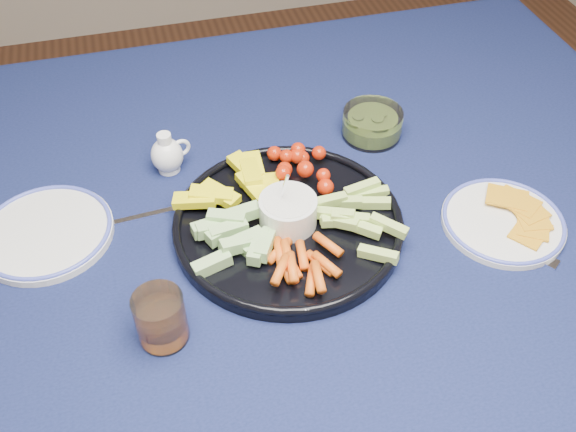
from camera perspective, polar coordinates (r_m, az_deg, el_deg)
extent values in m
plane|color=brown|center=(1.67, -4.00, -17.58)|extent=(4.00, 4.00, 0.00)
cylinder|color=#472C17|center=(1.83, 15.12, 5.17)|extent=(0.07, 0.07, 0.70)
cube|color=#472C17|center=(1.08, -5.89, 0.10)|extent=(1.60, 1.00, 0.04)
cube|color=#0D1537|center=(1.06, -5.98, 0.98)|extent=(1.66, 1.06, 0.01)
cube|color=#0D1537|center=(1.57, -9.31, 10.25)|extent=(1.66, 0.01, 0.30)
cylinder|color=black|center=(1.01, 0.00, -0.90)|extent=(0.36, 0.36, 0.02)
torus|color=black|center=(1.00, 0.00, -0.42)|extent=(0.36, 0.36, 0.01)
cylinder|color=silver|center=(0.99, 0.00, 0.39)|extent=(0.09, 0.09, 0.05)
cylinder|color=silver|center=(0.97, 0.00, 1.22)|extent=(0.08, 0.08, 0.01)
cylinder|color=white|center=(1.14, -10.51, 4.23)|extent=(0.04, 0.04, 0.01)
ellipsoid|color=white|center=(1.12, -10.70, 5.32)|extent=(0.06, 0.06, 0.06)
cylinder|color=white|center=(1.10, -10.92, 6.62)|extent=(0.02, 0.02, 0.02)
torus|color=white|center=(1.12, -9.50, 6.00)|extent=(0.04, 0.01, 0.03)
torus|color=#4652C6|center=(1.10, -10.85, 6.17)|extent=(0.03, 0.03, 0.00)
cylinder|color=white|center=(1.19, 7.49, 8.15)|extent=(0.11, 0.11, 0.05)
cylinder|color=#587020|center=(1.19, 7.45, 7.81)|extent=(0.09, 0.09, 0.03)
cylinder|color=silver|center=(1.07, 18.55, -0.52)|extent=(0.19, 0.19, 0.01)
torus|color=#4652C6|center=(1.07, 18.63, -0.29)|extent=(0.19, 0.19, 0.01)
cylinder|color=white|center=(0.87, -11.24, -8.92)|extent=(0.07, 0.07, 0.08)
cylinder|color=orange|center=(0.89, -11.08, -9.60)|extent=(0.06, 0.06, 0.04)
cube|color=white|center=(1.06, -13.29, -0.15)|extent=(0.14, 0.02, 0.00)
cube|color=white|center=(1.06, -9.23, 0.83)|extent=(0.04, 0.02, 0.00)
cube|color=white|center=(1.05, 18.37, -1.81)|extent=(0.09, 0.11, 0.00)
cube|color=white|center=(1.04, 22.03, -3.71)|extent=(0.04, 0.04, 0.00)
cylinder|color=silver|center=(1.07, -20.68, -1.45)|extent=(0.21, 0.21, 0.01)
torus|color=#4652C6|center=(1.06, -20.78, -1.18)|extent=(0.20, 0.20, 0.01)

